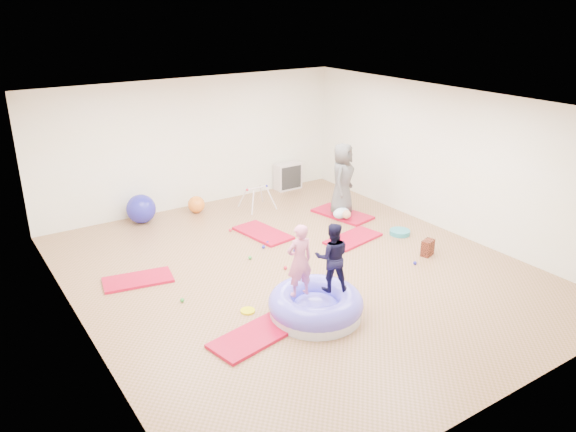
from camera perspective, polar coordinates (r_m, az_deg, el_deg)
room at (r=9.02m, az=1.05°, el=2.39°), size 7.01×8.01×2.81m
gym_mat_front_left at (r=7.78m, az=-3.61°, el=-12.20°), size 1.28×0.81×0.05m
gym_mat_mid_left at (r=9.54m, az=-15.00°, el=-6.28°), size 1.18×0.74×0.05m
gym_mat_center_back at (r=11.01m, az=-2.57°, el=-1.74°), size 0.78×1.29×0.05m
gym_mat_right at (r=10.82m, az=6.62°, el=-2.29°), size 1.23×0.78×0.05m
gym_mat_rear_right at (r=12.02m, az=5.53°, el=0.20°), size 0.88×1.37×0.05m
inflatable_cushion at (r=8.22m, az=2.83°, el=-9.06°), size 1.38×1.38×0.43m
child_pink at (r=7.84m, az=1.18°, el=-4.21°), size 0.42×0.29×1.08m
child_navy at (r=8.02m, az=4.52°, el=-3.87°), size 0.63×0.60×1.04m
adult_caregiver at (r=11.76m, az=5.55°, el=3.77°), size 0.88×0.82×1.52m
infant at (r=11.66m, az=5.55°, el=0.27°), size 0.38×0.39×0.23m
ball_pit_balls at (r=9.71m, az=-1.09°, el=-4.92°), size 3.96×3.26×0.07m
exercise_ball_blue at (r=11.87m, az=-14.69°, el=0.70°), size 0.60×0.60×0.60m
exercise_ball_orange at (r=12.23m, az=-9.29°, el=1.16°), size 0.37×0.37×0.37m
infant_play_gym at (r=12.23m, az=-3.15°, el=2.19°), size 0.66×0.62×0.50m
cube_shelf at (r=13.58m, az=0.00°, el=4.07°), size 0.64×0.32×0.64m
balance_disc at (r=11.20m, az=11.29°, el=-1.63°), size 0.40×0.40×0.09m
backpack at (r=10.37m, az=14.00°, el=-3.15°), size 0.29×0.23×0.29m
yellow_toy at (r=8.39m, az=-4.11°, el=-9.60°), size 0.22×0.22×0.03m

